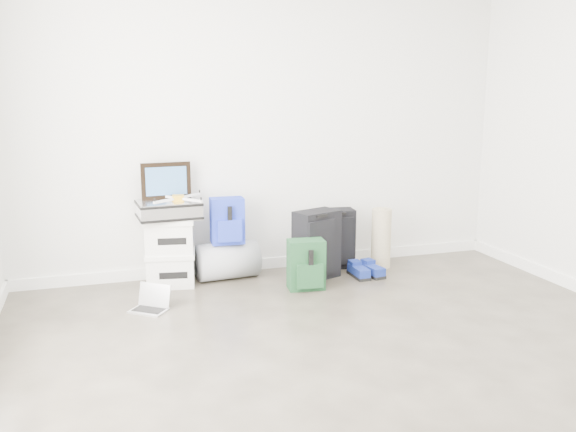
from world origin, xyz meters
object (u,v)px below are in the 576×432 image
object	(u,v)px
duffel_bag	(228,260)
carry_on	(335,238)
boxes_stack	(170,251)
briefcase	(169,210)
laptop	(151,304)
large_suitcase	(317,245)

from	to	relation	value
duffel_bag	carry_on	bearing A→B (deg)	-2.96
boxes_stack	briefcase	bearing A→B (deg)	9.99
duffel_bag	laptop	world-z (taller)	duffel_bag
briefcase	carry_on	world-z (taller)	briefcase
duffel_bag	laptop	xyz separation A→B (m)	(-0.72, -0.59, -0.12)
briefcase	duffel_bag	world-z (taller)	briefcase
duffel_bag	laptop	bearing A→B (deg)	-145.52
briefcase	duffel_bag	bearing A→B (deg)	-0.50
large_suitcase	duffel_bag	bearing A→B (deg)	143.14
boxes_stack	laptop	world-z (taller)	boxes_stack
boxes_stack	carry_on	bearing A→B (deg)	12.45
boxes_stack	duffel_bag	distance (m)	0.51
boxes_stack	briefcase	world-z (taller)	briefcase
carry_on	briefcase	bearing A→B (deg)	-170.55
boxes_stack	duffel_bag	size ratio (longest dim) A/B	1.10
boxes_stack	large_suitcase	xyz separation A→B (m)	(1.25, -0.19, 0.01)
laptop	carry_on	bearing A→B (deg)	57.00
laptop	duffel_bag	bearing A→B (deg)	76.69
briefcase	laptop	size ratio (longest dim) A/B	1.54
briefcase	large_suitcase	distance (m)	1.31
boxes_stack	duffel_bag	xyz separation A→B (m)	(0.50, 0.03, -0.13)
boxes_stack	large_suitcase	size ratio (longest dim) A/B	0.97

